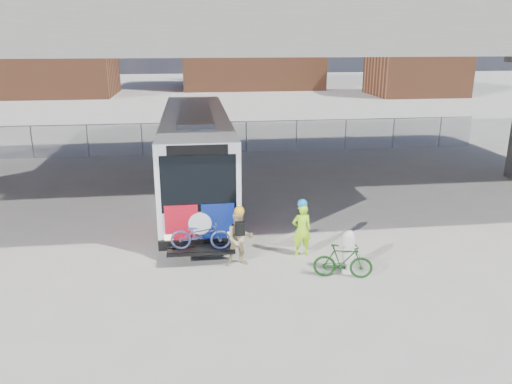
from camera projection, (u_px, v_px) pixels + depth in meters
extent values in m
plane|color=#9E9991|center=(255.00, 225.00, 17.97)|extent=(160.00, 160.00, 0.00)
cube|color=silver|center=(196.00, 152.00, 20.54)|extent=(2.55, 12.00, 3.20)
cube|color=black|center=(195.00, 135.00, 20.83)|extent=(2.61, 11.00, 1.28)
cube|color=black|center=(198.00, 183.00, 14.79)|extent=(2.24, 0.12, 1.76)
cube|color=black|center=(197.00, 150.00, 14.49)|extent=(1.78, 0.12, 0.30)
cube|color=black|center=(201.00, 243.00, 15.25)|extent=(2.55, 0.20, 0.30)
cube|color=#B30D1F|center=(182.00, 224.00, 15.02)|extent=(1.00, 0.08, 1.20)
cube|color=navy|center=(218.00, 222.00, 15.16)|extent=(1.00, 0.08, 1.20)
cylinder|color=silver|center=(200.00, 223.00, 15.07)|extent=(0.70, 0.06, 0.70)
cube|color=gray|center=(195.00, 112.00, 20.05)|extent=(1.28, 7.20, 0.14)
cube|color=black|center=(201.00, 250.00, 14.78)|extent=(2.00, 0.70, 0.06)
cylinder|color=black|center=(165.00, 224.00, 16.66)|extent=(0.30, 1.00, 1.00)
cylinder|color=black|center=(234.00, 221.00, 16.94)|extent=(0.30, 1.00, 1.00)
cylinder|color=black|center=(173.00, 163.00, 24.81)|extent=(0.30, 1.00, 1.00)
cylinder|color=black|center=(219.00, 162.00, 25.09)|extent=(0.30, 1.00, 1.00)
cube|color=#B30D1F|center=(160.00, 196.00, 16.98)|extent=(0.06, 2.60, 1.70)
cube|color=navy|center=(162.00, 183.00, 18.49)|extent=(0.06, 1.40, 1.70)
cube|color=#B30D1F|center=(236.00, 194.00, 17.29)|extent=(0.06, 2.60, 1.70)
cube|color=navy|center=(232.00, 181.00, 18.81)|extent=(0.06, 1.40, 1.70)
imported|color=#394C7E|center=(200.00, 234.00, 14.63)|extent=(1.83, 0.81, 0.93)
cube|color=#605E59|center=(242.00, 30.00, 19.76)|extent=(40.00, 16.00, 1.50)
cube|color=#605E59|center=(242.00, 9.00, 19.53)|extent=(40.00, 0.60, 0.80)
cylinder|color=gray|center=(13.00, 143.00, 27.61)|extent=(0.06, 0.06, 1.80)
cylinder|color=gray|center=(88.00, 141.00, 28.10)|extent=(0.06, 0.06, 1.80)
cylinder|color=gray|center=(160.00, 139.00, 28.59)|extent=(0.06, 0.06, 1.80)
cylinder|color=gray|center=(229.00, 138.00, 29.08)|extent=(0.06, 0.06, 1.80)
cylinder|color=gray|center=(296.00, 136.00, 29.56)|extent=(0.06, 0.06, 1.80)
cylinder|color=gray|center=(362.00, 134.00, 30.05)|extent=(0.06, 0.06, 1.80)
cylinder|color=gray|center=(424.00, 133.00, 30.54)|extent=(0.06, 0.06, 1.80)
plane|color=gray|center=(229.00, 138.00, 29.08)|extent=(30.00, 0.00, 30.00)
cube|color=gray|center=(229.00, 122.00, 28.80)|extent=(30.00, 0.05, 0.04)
cube|color=brown|center=(49.00, 51.00, 56.92)|extent=(14.00, 10.00, 10.00)
cube|color=brown|center=(251.00, 41.00, 66.19)|extent=(18.00, 12.00, 12.00)
cube|color=brown|center=(417.00, 60.00, 57.61)|extent=(10.00, 8.00, 8.00)
cylinder|color=silver|center=(348.00, 254.00, 14.25)|extent=(0.33, 0.33, 1.11)
sphere|color=silver|center=(349.00, 236.00, 14.09)|extent=(0.33, 0.33, 0.33)
imported|color=#A5FF1A|center=(302.00, 230.00, 15.28)|extent=(0.64, 0.46, 1.67)
sphere|color=#187FD0|center=(302.00, 204.00, 15.03)|extent=(0.29, 0.29, 0.29)
imported|color=tan|center=(240.00, 239.00, 14.60)|extent=(0.87, 0.70, 1.68)
sphere|color=#FBAA1A|center=(239.00, 211.00, 14.35)|extent=(0.29, 0.29, 0.29)
cube|color=black|center=(240.00, 229.00, 14.29)|extent=(0.29, 0.18, 0.40)
imported|color=#144115|center=(343.00, 261.00, 13.93)|extent=(1.72, 0.84, 1.00)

